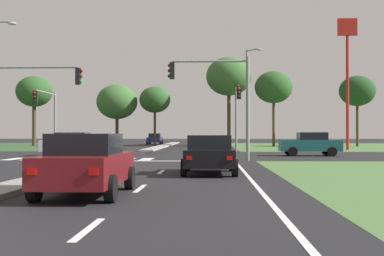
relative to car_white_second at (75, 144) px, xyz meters
The scene contains 34 objects.
ground_plane 4.06m from the car_white_second, 16.08° to the left, with size 200.00×200.00×0.00m, color black.
grass_verge_far_right 38.93m from the car_white_second, 41.13° to the left, with size 35.00×35.00×0.01m, color #476B38.
median_island_near 18.32m from the car_white_second, 77.96° to the right, with size 1.20×22.00×0.14m, color gray.
median_island_far 26.39m from the car_white_second, 81.68° to the left, with size 1.20×36.00×0.14m, color gray.
lane_dash_near 26.79m from the car_white_second, 74.14° to the right, with size 0.14×2.00×0.01m, color silver.
lane_dash_second 21.08m from the car_white_second, 69.67° to the right, with size 0.14×2.00×0.01m, color silver.
lane_dash_third 15.60m from the car_white_second, 61.99° to the right, with size 0.14×2.00×0.01m, color silver.
edge_line_right 20.00m from the car_white_second, 57.74° to the right, with size 0.14×24.00×0.01m, color silver.
stop_bar_near 9.67m from the car_white_second, 37.76° to the right, with size 6.40×0.50×0.01m, color silver.
crosswalk_bar_near 4.91m from the car_white_second, 122.21° to the right, with size 0.70×2.80×0.01m, color silver.
crosswalk_bar_second 4.42m from the car_white_second, 109.26° to the right, with size 0.70×2.80×0.01m, color silver.
crosswalk_bar_third 4.19m from the car_white_second, 93.94° to the right, with size 0.70×2.80×0.01m, color silver.
crosswalk_bar_fourth 4.27m from the car_white_second, 78.05° to the right, with size 0.70×2.80×0.01m, color silver.
crosswalk_bar_fifth 4.64m from the car_white_second, 63.80° to the right, with size 0.70×2.80×0.01m, color silver.
crosswalk_bar_sixth 5.24m from the car_white_second, 52.31° to the right, with size 0.70×2.80×0.01m, color silver.
crosswalk_bar_seventh 6.01m from the car_white_second, 43.52° to the right, with size 0.70×2.80×0.01m, color silver.
crosswalk_bar_eighth 6.88m from the car_white_second, 36.87° to the right, with size 0.70×2.80×0.01m, color silver.
car_white_second is the anchor object (origin of this frame).
car_maroon_third 22.21m from the car_white_second, 73.83° to the right, with size 1.97×4.19×1.56m.
car_teal_fourth 16.20m from the car_white_second, ahead, with size 4.14×1.95×1.62m.
car_black_fifth 17.22m from the car_white_second, 57.43° to the right, with size 2.06×4.19×1.49m.
car_navy_sixth 34.83m from the car_white_second, 87.34° to the left, with size 1.99×4.40×1.51m.
traffic_signal_far_left 7.39m from the car_white_second, 123.33° to the left, with size 0.32×5.07×5.03m.
traffic_signal_near_right 11.68m from the car_white_second, 29.33° to the right, with size 4.65×0.32×5.90m.
traffic_signal_near_left 6.52m from the car_white_second, 106.38° to the right, with size 5.84×0.32×5.60m.
traffic_signal_far_right 13.25m from the car_white_second, 27.99° to the left, with size 0.32×4.45×5.36m.
street_lamp_third 18.39m from the car_white_second, 44.39° to the left, with size 1.42×1.56×9.30m.
fastfood_pole_sign 27.15m from the car_white_second, 31.34° to the left, with size 1.80×0.40×12.32m.
treeline_second 29.61m from the car_white_second, 114.93° to the left, with size 4.38×4.38×8.50m.
treeline_third 28.44m from the car_white_second, 94.83° to the left, with size 5.08×5.08×7.62m.
treeline_fourth 27.77m from the car_white_second, 84.86° to the left, with size 3.80×3.80×7.29m.
treeline_fifth 30.77m from the car_white_second, 56.39° to the left, with size 4.43×4.43×8.84m.
treeline_sixth 30.38m from the car_white_second, 66.94° to the left, with size 5.54×5.54×10.83m.
treeline_seventh 36.76m from the car_white_second, 43.45° to the left, with size 4.16×4.16×8.24m.
Camera 1 is at (5.51, -4.96, 1.58)m, focal length 46.82 mm.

